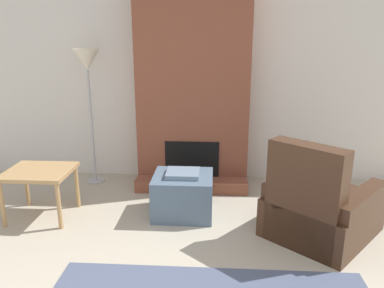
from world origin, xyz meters
name	(u,v)px	position (x,y,z in m)	size (l,w,h in m)	color
wall_back	(194,83)	(0.00, 3.38, 1.30)	(7.38, 0.06, 2.60)	silver
fireplace	(193,89)	(0.00, 3.13, 1.25)	(1.41, 0.67, 2.60)	brown
ottoman	(183,194)	(-0.05, 2.17, 0.23)	(0.64, 0.58, 0.50)	slate
armchair	(319,209)	(1.31, 1.78, 0.28)	(1.31, 1.33, 1.00)	#422819
side_table	(39,176)	(-1.57, 2.01, 0.46)	(0.67, 0.59, 0.54)	tan
floor_lamp_left	(87,67)	(-1.31, 3.05, 1.52)	(0.32, 0.32, 1.74)	#ADADB2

